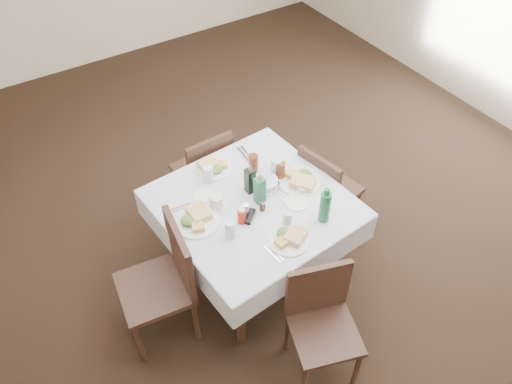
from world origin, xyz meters
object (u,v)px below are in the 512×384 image
chair_north (206,169)px  water_s (287,218)px  bread_basket (265,184)px  oil_cruet_green (260,189)px  chair_south (321,316)px  water_e (276,168)px  coffee_mug (217,202)px  chair_east (324,188)px  dining_table (253,211)px  green_bottle (325,206)px  water_n (208,174)px  ketchup_bottle (242,216)px  chair_west (167,277)px  water_w (230,229)px  oil_cruet_dark (250,180)px

chair_north → water_s: size_ratio=7.61×
bread_basket → oil_cruet_green: 0.17m
chair_south → water_e: 1.07m
coffee_mug → chair_east: bearing=-1.9°
water_s → water_e: water_e is taller
dining_table → coffee_mug: size_ratio=8.29×
dining_table → oil_cruet_green: size_ratio=4.90×
chair_south → green_bottle: 0.68m
chair_south → water_e: (0.31, 0.96, 0.35)m
water_e → water_n: bearing=154.5°
dining_table → coffee_mug: bearing=158.1°
water_s → ketchup_bottle: bearing=143.3°
chair_east → water_e: size_ratio=5.76×
coffee_mug → chair_north: bearing=69.4°
green_bottle → chair_east: bearing=48.6°
chair_east → green_bottle: bearing=-131.4°
water_e → green_bottle: (0.02, -0.52, 0.05)m
oil_cruet_green → green_bottle: green_bottle is taller
chair_west → oil_cruet_green: 0.83m
ketchup_bottle → chair_east: bearing=11.6°
water_w → oil_cruet_dark: size_ratio=0.52×
coffee_mug → water_n: bearing=73.0°
dining_table → green_bottle: bearing=-51.5°
coffee_mug → water_w: bearing=-100.8°
water_e → ketchup_bottle: size_ratio=1.19×
chair_north → oil_cruet_green: oil_cruet_green is taller
chair_north → water_s: 1.09m
oil_cruet_dark → ketchup_bottle: (-0.20, -0.21, -0.05)m
oil_cruet_green → chair_north: bearing=91.7°
dining_table → oil_cruet_dark: oil_cruet_dark is taller
water_s → water_e: bearing=64.3°
water_n → water_e: 0.48m
bread_basket → oil_cruet_dark: size_ratio=0.80×
bread_basket → oil_cruet_dark: bearing=169.1°
water_n → chair_north: bearing=67.2°
coffee_mug → chair_west: bearing=-160.2°
coffee_mug → oil_cruet_dark: bearing=2.0°
dining_table → ketchup_bottle: ketchup_bottle is taller
dining_table → oil_cruet_dark: size_ratio=5.11×
dining_table → chair_west: size_ratio=1.35×
dining_table → coffee_mug: (-0.23, 0.09, 0.14)m
chair_north → coffee_mug: 0.78m
chair_north → water_s: (0.06, -1.04, 0.34)m
chair_south → water_s: water_s is taller
water_w → coffee_mug: 0.27m
water_n → water_w: size_ratio=1.01×
chair_south → green_bottle: bearing=53.1°
ketchup_bottle → chair_west: bearing=177.0°
oil_cruet_dark → coffee_mug: bearing=-178.0°
water_e → bread_basket: 0.15m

